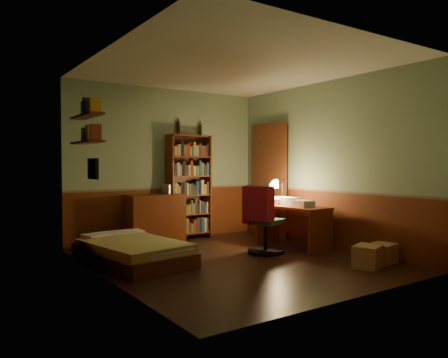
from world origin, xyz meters
TOP-DOWN VIEW (x-y plane):
  - floor at (0.00, 0.00)m, footprint 3.50×4.00m
  - ceiling at (0.00, 0.00)m, footprint 3.50×4.00m
  - wall_back at (0.00, 2.01)m, footprint 3.50×0.02m
  - wall_left at (-1.76, 0.00)m, footprint 0.02×4.00m
  - wall_right at (1.76, 0.00)m, footprint 0.02×4.00m
  - wall_front at (0.00, -2.01)m, footprint 3.50×0.02m
  - doorway at (1.72, 1.30)m, footprint 0.06×0.90m
  - door_trim at (1.69, 1.30)m, footprint 0.02×0.98m
  - bed at (-1.19, 0.67)m, footprint 1.11×1.82m
  - dresser at (-0.34, 1.76)m, footprint 0.93×0.49m
  - mini_stereo at (0.03, 1.89)m, footprint 0.32×0.27m
  - bookshelf at (0.35, 1.85)m, footprint 0.80×0.31m
  - bottle_left at (0.20, 1.96)m, footprint 0.06×0.06m
  - bottle_right at (0.64, 1.96)m, footprint 0.06×0.06m
  - desk at (1.28, 0.24)m, footprint 0.54×1.25m
  - paper_stack at (1.36, 0.58)m, footprint 0.22×0.30m
  - desk_lamp at (1.36, 0.56)m, footprint 0.27×0.27m
  - office_chair at (0.66, 0.15)m, footprint 0.70×0.66m
  - red_jacket at (0.53, 0.20)m, footprint 0.37×0.46m
  - wall_shelf_lower at (-1.64, 1.10)m, footprint 0.20×0.90m
  - wall_shelf_upper at (-1.64, 1.10)m, footprint 0.20×0.90m
  - framed_picture at (-1.72, 0.60)m, footprint 0.04×0.32m
  - cardboard_box_a at (1.17, -1.26)m, footprint 0.46×0.41m
  - cardboard_box_b at (1.56, -1.20)m, footprint 0.40×0.35m

SIDE VIEW (x-z plane):
  - floor at x=0.00m, z-range -0.02..0.00m
  - cardboard_box_b at x=1.56m, z-range 0.00..0.25m
  - cardboard_box_a at x=1.17m, z-range 0.00..0.28m
  - bed at x=-1.19m, z-range 0.00..0.51m
  - desk at x=1.28m, z-range 0.00..0.66m
  - dresser at x=-0.34m, z-range 0.00..0.81m
  - office_chair at x=0.66m, z-range 0.00..1.13m
  - paper_stack at x=1.36m, z-range 0.66..0.78m
  - mini_stereo at x=0.03m, z-range 0.81..0.96m
  - bookshelf at x=0.35m, z-range 0.00..1.81m
  - doorway at x=1.72m, z-range 0.00..2.00m
  - door_trim at x=1.69m, z-range -0.04..2.04m
  - desk_lamp at x=1.36m, z-range 0.66..1.35m
  - framed_picture at x=-1.72m, z-range 1.12..1.38m
  - wall_back at x=0.00m, z-range 0.00..2.60m
  - wall_left at x=-1.76m, z-range 0.00..2.60m
  - wall_right at x=1.76m, z-range 0.00..2.60m
  - wall_front at x=0.00m, z-range 0.00..2.60m
  - red_jacket at x=0.53m, z-range 1.13..1.61m
  - wall_shelf_lower at x=-1.64m, z-range 1.59..1.61m
  - bottle_right at x=0.64m, z-range 1.81..2.02m
  - bottle_left at x=0.20m, z-range 1.81..2.04m
  - wall_shelf_upper at x=-1.64m, z-range 1.94..1.96m
  - ceiling at x=0.00m, z-range 2.60..2.62m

